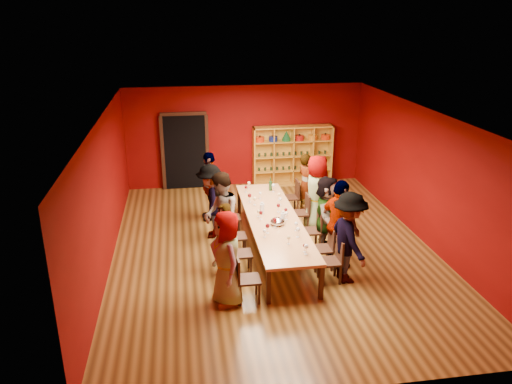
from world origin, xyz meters
TOP-DOWN VIEW (x-y plane):
  - room_shell at (0.00, 0.00)m, footprint 7.10×9.10m
  - tasting_table at (0.00, 0.00)m, footprint 1.10×4.50m
  - doorway at (-1.80, 4.43)m, footprint 1.40×0.17m
  - shelving_unit at (1.40, 4.32)m, footprint 2.40×0.40m
  - chair_person_left_0 at (-0.91, -2.00)m, footprint 0.42×0.42m
  - person_left_0 at (-1.22, -2.00)m, footprint 0.66×0.95m
  - chair_person_left_1 at (-0.91, -0.97)m, footprint 0.42×0.42m
  - person_left_1 at (-1.17, -0.97)m, footprint 0.59×0.67m
  - chair_person_left_2 at (-0.91, -0.15)m, footprint 0.42×0.42m
  - person_left_2 at (-1.15, -0.15)m, footprint 0.53×0.93m
  - chair_person_left_3 at (-0.91, 0.89)m, footprint 0.42×0.42m
  - person_left_3 at (-1.30, 0.89)m, footprint 0.63×1.19m
  - chair_person_left_4 at (-0.91, 1.96)m, footprint 0.42×0.42m
  - person_left_4 at (-1.25, 1.96)m, footprint 0.54×1.06m
  - chair_person_right_0 at (0.91, -1.57)m, footprint 0.42×0.42m
  - person_right_0 at (1.18, -1.57)m, footprint 0.62×1.23m
  - chair_person_right_1 at (0.91, -1.01)m, footprint 0.42×0.42m
  - person_right_1 at (1.17, -1.01)m, footprint 0.90×1.21m
  - chair_person_right_2 at (0.91, -0.13)m, footprint 0.42×0.42m
  - person_right_2 at (1.16, -0.13)m, footprint 0.98×1.63m
  - chair_person_right_3 at (0.91, 0.93)m, footprint 0.42×0.42m
  - person_right_3 at (1.23, 0.93)m, footprint 0.54×0.93m
  - chair_person_right_4 at (0.91, 2.00)m, footprint 0.42×0.42m
  - person_right_4 at (1.23, 2.00)m, footprint 0.57×0.67m
  - wine_glass_0 at (-0.37, 1.70)m, footprint 0.07×0.07m
  - wine_glass_1 at (0.18, 0.31)m, footprint 0.08×0.08m
  - wine_glass_2 at (-0.09, 1.21)m, footprint 0.07×0.07m
  - wine_glass_3 at (0.34, -0.74)m, footprint 0.08×0.08m
  - wine_glass_4 at (-0.06, -0.50)m, footprint 0.08×0.08m
  - wine_glass_5 at (0.28, -1.81)m, footprint 0.09×0.09m
  - wine_glass_6 at (-0.36, -0.95)m, footprint 0.07×0.07m
  - wine_glass_7 at (0.05, -1.33)m, footprint 0.07×0.07m
  - wine_glass_8 at (0.30, 0.08)m, footprint 0.07×0.07m
  - wine_glass_9 at (0.30, -1.05)m, footprint 0.09×0.09m
  - wine_glass_10 at (0.28, -1.71)m, footprint 0.07×0.07m
  - wine_glass_11 at (-0.31, 0.10)m, footprint 0.07×0.07m
  - wine_glass_12 at (-0.38, 1.01)m, footprint 0.09×0.09m
  - wine_glass_13 at (-0.28, -0.04)m, footprint 0.08×0.08m
  - wine_glass_14 at (0.34, 1.04)m, footprint 0.08×0.08m
  - wine_glass_15 at (0.30, 0.72)m, footprint 0.08×0.08m
  - wine_glass_16 at (0.26, -0.15)m, footprint 0.08×0.08m
  - wine_glass_17 at (-0.29, 0.81)m, footprint 0.08×0.08m
  - wine_glass_18 at (0.31, 1.64)m, footprint 0.09×0.09m
  - wine_glass_19 at (-0.26, -0.77)m, footprint 0.09×0.09m
  - wine_glass_20 at (-0.26, 1.94)m, footprint 0.08×0.08m
  - spittoon_bowl at (0.02, -0.38)m, footprint 0.31×0.31m
  - carafe_a at (-0.20, 0.28)m, footprint 0.14×0.14m
  - carafe_b at (0.16, -0.28)m, footprint 0.11×0.11m
  - wine_bottle at (0.26, 1.75)m, footprint 0.09×0.09m

SIDE VIEW (x-z plane):
  - chair_person_left_0 at x=-0.91m, z-range 0.05..0.94m
  - chair_person_left_1 at x=-0.91m, z-range 0.05..0.94m
  - chair_person_left_2 at x=-0.91m, z-range 0.05..0.94m
  - chair_person_left_3 at x=-0.91m, z-range 0.05..0.94m
  - chair_person_left_4 at x=-0.91m, z-range 0.05..0.94m
  - chair_person_right_0 at x=0.91m, z-range 0.05..0.94m
  - chair_person_right_1 at x=0.91m, z-range 0.05..0.94m
  - chair_person_right_2 at x=0.91m, z-range 0.05..0.94m
  - chair_person_right_3 at x=0.91m, z-range 0.05..0.94m
  - chair_person_right_4 at x=0.91m, z-range 0.05..0.94m
  - tasting_table at x=0.00m, z-range 0.32..1.07m
  - person_left_1 at x=-1.17m, z-range 0.00..1.51m
  - person_right_4 at x=1.23m, z-range 0.00..1.59m
  - spittoon_bowl at x=0.02m, z-range 0.74..0.91m
  - person_right_2 at x=1.16m, z-range 0.00..1.69m
  - carafe_b at x=0.16m, z-range 0.74..0.99m
  - carafe_a at x=-0.20m, z-range 0.74..1.01m
  - person_left_3 at x=-1.30m, z-range 0.00..1.75m
  - wine_glass_10 at x=0.28m, z-range 0.79..0.96m
  - wine_bottle at x=0.26m, z-range 0.71..1.04m
  - wine_glass_11 at x=-0.31m, z-range 0.79..0.97m
  - wine_glass_6 at x=-0.36m, z-range 0.79..0.97m
  - wine_glass_2 at x=-0.09m, z-range 0.79..0.97m
  - wine_glass_0 at x=-0.37m, z-range 0.79..0.97m
  - wine_glass_7 at x=0.05m, z-range 0.79..0.97m
  - person_left_4 at x=-1.25m, z-range 0.00..1.76m
  - wine_glass_8 at x=0.30m, z-range 0.79..0.97m
  - wine_glass_14 at x=0.34m, z-range 0.79..0.98m
  - wine_glass_16 at x=0.26m, z-range 0.79..0.98m
  - wine_glass_15 at x=0.30m, z-range 0.79..0.98m
  - person_left_0 at x=-1.22m, z-range 0.00..1.78m
  - wine_glass_3 at x=0.34m, z-range 0.79..0.99m
  - wine_glass_20 at x=-0.26m, z-range 0.80..1.00m
  - wine_glass_13 at x=-0.28m, z-range 0.80..1.00m
  - wine_glass_17 at x=-0.29m, z-range 0.80..1.00m
  - wine_glass_1 at x=0.18m, z-range 0.80..1.00m
  - wine_glass_4 at x=-0.06m, z-range 0.80..1.01m
  - wine_glass_18 at x=0.31m, z-range 0.80..1.01m
  - wine_glass_5 at x=0.28m, z-range 0.80..1.01m
  - wine_glass_19 at x=-0.26m, z-range 0.80..1.01m
  - wine_glass_9 at x=0.30m, z-range 0.80..1.02m
  - wine_glass_12 at x=-0.38m, z-range 0.80..1.02m
  - person_right_0 at x=1.18m, z-range 0.00..1.83m
  - person_right_3 at x=1.23m, z-range 0.00..1.85m
  - person_left_2 at x=-1.15m, z-range 0.00..1.88m
  - person_right_1 at x=1.17m, z-range 0.00..1.89m
  - shelving_unit at x=1.40m, z-range 0.08..1.88m
  - doorway at x=-1.80m, z-range -0.03..2.27m
  - room_shell at x=0.00m, z-range -0.02..3.02m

